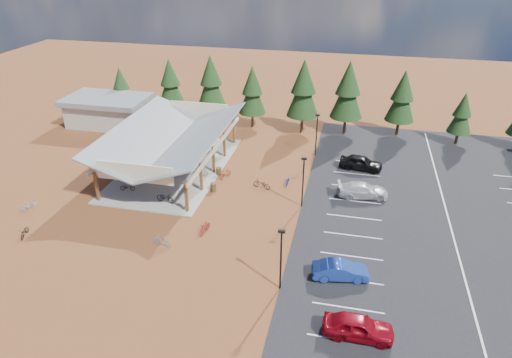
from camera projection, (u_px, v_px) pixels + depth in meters
name	position (u px, v px, depth m)	size (l,w,h in m)	color
ground	(246.00, 211.00, 43.24)	(140.00, 140.00, 0.00)	brown
asphalt_lot	(448.00, 217.00, 42.22)	(27.00, 44.00, 0.04)	black
concrete_pad	(175.00, 168.00, 51.21)	(10.60, 18.60, 0.10)	gray
bike_pavilion	(172.00, 137.00, 49.45)	(11.65, 19.40, 4.97)	#533117
outbuilding	(108.00, 110.00, 62.52)	(11.00, 7.00, 3.90)	#ADA593
lamp_post_0	(281.00, 256.00, 32.25)	(0.50, 0.25, 5.14)	black
lamp_post_1	(303.00, 179.00, 42.61)	(0.50, 0.25, 5.14)	black
lamp_post_2	(317.00, 132.00, 52.97)	(0.50, 0.25, 5.14)	black
trash_bin_0	(213.00, 187.00, 46.42)	(0.60, 0.60, 0.90)	#483519
trash_bin_1	(219.00, 171.00, 49.58)	(0.60, 0.60, 0.90)	#483519
pine_0	(121.00, 86.00, 65.11)	(2.96, 2.96, 6.91)	#382314
pine_1	(170.00, 82.00, 63.76)	(3.60, 3.60, 8.40)	#382314
pine_2	(211.00, 81.00, 62.53)	(3.92, 3.92, 9.14)	#382314
pine_3	(252.00, 90.00, 60.22)	(3.60, 3.60, 8.39)	#382314
pine_4	(304.00, 89.00, 58.15)	(4.16, 4.16, 9.70)	#382314
pine_5	(348.00, 90.00, 57.65)	(4.15, 4.15, 9.68)	#382314
pine_6	(402.00, 96.00, 57.47)	(3.71, 3.71, 8.64)	#382314
pine_7	(462.00, 113.00, 55.46)	(2.87, 2.87, 6.68)	#382314
bike_0	(127.00, 187.00, 46.30)	(0.53, 1.53, 0.81)	black
bike_1	(156.00, 172.00, 49.15)	(0.44, 1.56, 0.94)	#92969B
bike_2	(161.00, 150.00, 54.41)	(0.59, 1.68, 0.88)	navy
bike_3	(169.00, 140.00, 57.00)	(0.43, 1.53, 0.92)	#9C2D1D
bike_4	(165.00, 198.00, 44.25)	(0.66, 1.88, 0.99)	black
bike_5	(201.00, 170.00, 49.35)	(0.52, 1.84, 1.11)	gray
bike_6	(191.00, 159.00, 52.07)	(0.63, 1.80, 0.94)	navy
bike_7	(202.00, 150.00, 54.19)	(0.51, 1.82, 1.10)	maroon
bike_8	(25.00, 232.00, 39.34)	(0.58, 1.65, 0.87)	black
bike_9	(29.00, 206.00, 43.12)	(0.46, 1.63, 0.98)	gray
bike_11	(205.00, 228.00, 39.74)	(0.51, 1.79, 1.08)	maroon
bike_13	(162.00, 241.00, 37.99)	(0.47, 1.67, 1.00)	gray
bike_14	(288.00, 181.00, 47.71)	(0.57, 1.62, 0.85)	#131C94
bike_15	(225.00, 174.00, 48.95)	(0.48, 1.72, 1.03)	maroon
bike_16	(262.00, 184.00, 46.93)	(0.65, 1.87, 0.98)	black
car_0	(358.00, 327.00, 29.20)	(1.83, 4.55, 1.55)	maroon
car_1	(340.00, 270.00, 34.28)	(1.48, 4.24, 1.40)	navy
car_3	(363.00, 190.00, 45.22)	(2.04, 5.01, 1.45)	#B7B7B7
car_4	(361.00, 163.00, 50.63)	(1.88, 4.66, 1.59)	black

